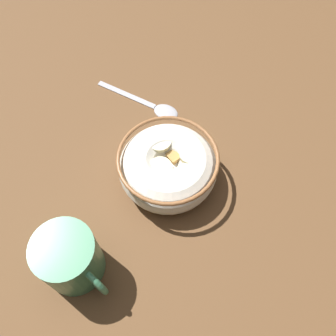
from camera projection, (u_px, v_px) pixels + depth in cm
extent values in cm
cube|color=brown|center=(168.00, 180.00, 60.43)|extent=(121.11, 121.11, 2.00)
cylinder|color=silver|center=(168.00, 176.00, 59.30)|extent=(8.37, 8.37, 0.60)
torus|color=silver|center=(168.00, 168.00, 56.80)|extent=(15.22, 15.22, 6.31)
torus|color=brown|center=(168.00, 158.00, 54.31)|extent=(15.36, 15.36, 0.60)
cylinder|color=white|center=(168.00, 165.00, 56.21)|extent=(11.43, 11.43, 0.40)
cube|color=tan|center=(142.00, 174.00, 54.69)|extent=(2.68, 2.73, 1.16)
cube|color=#B78947|center=(193.00, 175.00, 54.53)|extent=(2.53, 2.53, 0.90)
cube|color=#AD7F42|center=(199.00, 166.00, 55.27)|extent=(2.68, 2.71, 1.05)
cube|color=#AD7F42|center=(173.00, 155.00, 56.14)|extent=(2.36, 2.42, 1.08)
cube|color=#AD7F42|center=(175.00, 176.00, 54.62)|extent=(2.32, 2.38, 1.08)
cube|color=#AD7F42|center=(172.00, 140.00, 57.73)|extent=(2.13, 2.03, 1.13)
cube|color=#AD7F42|center=(147.00, 155.00, 56.38)|extent=(2.62, 2.62, 0.91)
cube|color=#AD7F42|center=(155.00, 167.00, 55.12)|extent=(2.80, 2.80, 1.00)
cube|color=#AD7F42|center=(186.00, 158.00, 56.23)|extent=(2.28, 2.37, 1.15)
cube|color=#AD7F42|center=(156.00, 188.00, 53.59)|extent=(2.78, 2.79, 0.96)
cube|color=tan|center=(170.00, 190.00, 53.51)|extent=(2.72, 2.72, 0.92)
cylinder|color=#F4EABC|center=(160.00, 142.00, 56.25)|extent=(5.11, 5.10, 0.92)
cylinder|color=beige|center=(159.00, 168.00, 54.25)|extent=(4.48, 4.50, 1.11)
cylinder|color=beige|center=(191.00, 155.00, 55.03)|extent=(4.82, 4.81, 1.05)
cylinder|color=beige|center=(172.00, 180.00, 52.91)|extent=(3.85, 3.80, 1.25)
ellipsoid|color=#A5A5AD|center=(166.00, 111.00, 65.60)|extent=(5.06, 4.05, 0.80)
cube|color=#A5A5AD|center=(126.00, 94.00, 67.71)|extent=(12.00, 3.32, 0.36)
cylinder|color=#3F7F59|center=(69.00, 258.00, 48.67)|extent=(8.29, 8.29, 8.88)
torus|color=#3F7F59|center=(91.00, 278.00, 47.38)|extent=(5.77, 0.80, 5.77)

